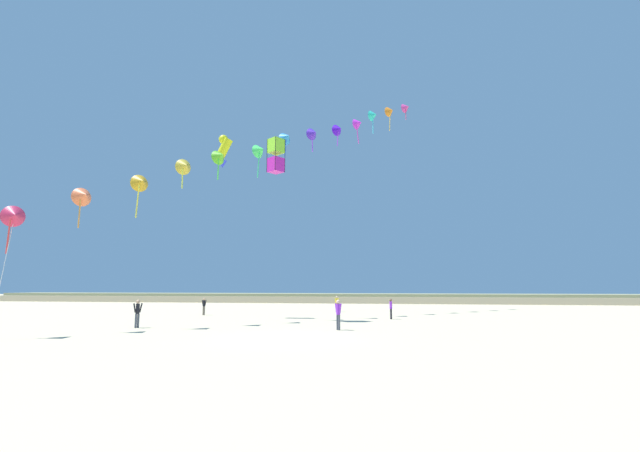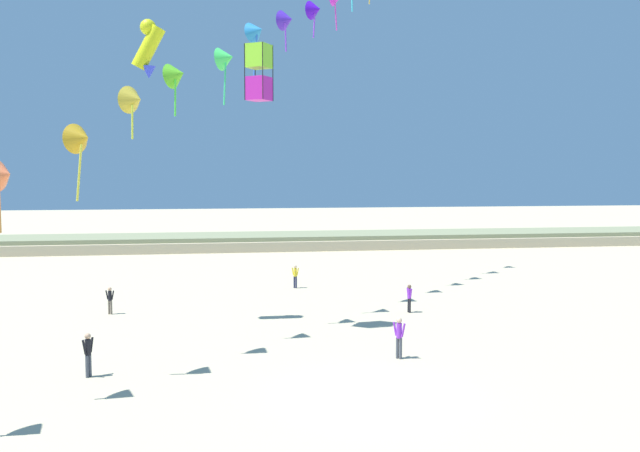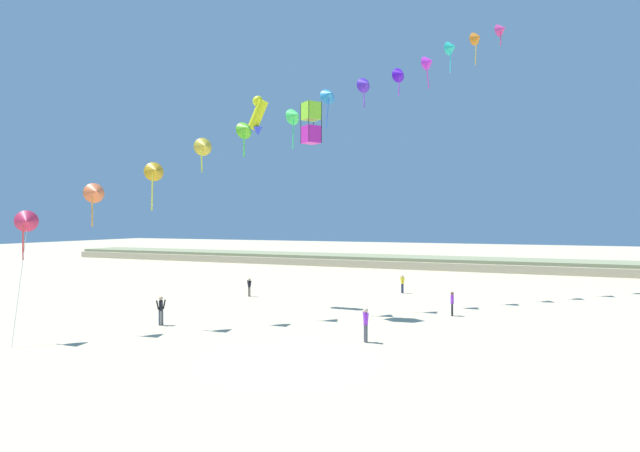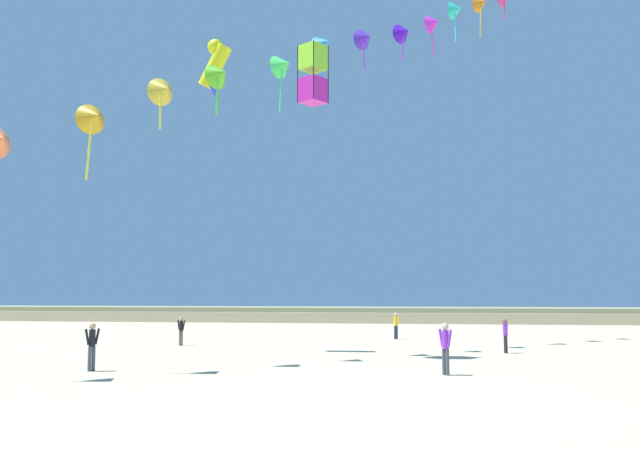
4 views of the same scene
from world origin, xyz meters
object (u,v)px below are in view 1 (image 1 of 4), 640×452
object	(u,v)px
person_near_left	(138,312)
person_near_right	(338,312)
person_far_left	(337,303)
large_kite_low_lead	(276,156)
person_far_right	(391,307)
large_kite_mid_trail	(223,150)
person_mid_center	(204,305)

from	to	relation	value
person_near_left	person_near_right	bearing A→B (deg)	3.29
person_near_right	person_far_left	world-z (taller)	person_near_right
large_kite_low_lead	person_far_right	bearing A→B (deg)	22.25
person_near_left	person_far_left	size ratio (longest dim) A/B	1.08
person_near_left	person_far_right	world-z (taller)	person_near_left
large_kite_mid_trail	person_far_left	bearing A→B (deg)	49.83
person_mid_center	large_kite_mid_trail	size ratio (longest dim) A/B	0.52
person_mid_center	person_near_left	bearing A→B (deg)	-85.20
person_near_left	person_far_left	world-z (taller)	person_near_left
person_mid_center	large_kite_low_lead	xyz separation A→B (m)	(7.86, -5.42, 11.53)
person_mid_center	person_far_right	world-z (taller)	person_far_right
large_kite_low_lead	person_far_left	bearing A→B (deg)	75.89
person_far_right	large_kite_mid_trail	xyz separation A→B (m)	(-13.65, -1.11, 13.00)
person_mid_center	large_kite_mid_trail	xyz separation A→B (m)	(2.61, -3.10, 13.03)
person_far_left	large_kite_low_lead	size ratio (longest dim) A/B	0.60
person_near_left	person_far_right	xyz separation A→B (m)	(15.29, 9.58, -0.08)
large_kite_mid_trail	person_near_right	bearing A→B (deg)	-36.05
person_near_right	person_far_right	distance (m)	9.36
person_mid_center	large_kite_mid_trail	bearing A→B (deg)	-49.93
person_near_left	person_mid_center	world-z (taller)	person_near_left
person_far_left	person_near_left	bearing A→B (deg)	-118.52
person_far_left	large_kite_mid_trail	world-z (taller)	large_kite_mid_trail
large_kite_low_lead	large_kite_mid_trail	world-z (taller)	large_kite_mid_trail
person_mid_center	person_far_right	bearing A→B (deg)	-6.98
person_near_left	person_near_right	world-z (taller)	person_near_right
person_far_right	large_kite_low_lead	distance (m)	14.64
person_near_left	large_kite_mid_trail	world-z (taller)	large_kite_mid_trail
person_far_right	large_kite_low_lead	size ratio (longest dim) A/B	0.60
person_near_right	person_far_right	size ratio (longest dim) A/B	1.12
large_kite_low_lead	large_kite_mid_trail	xyz separation A→B (m)	(-5.25, 2.32, 1.50)
person_near_left	person_far_left	bearing A→B (deg)	61.48
person_far_left	person_far_right	world-z (taller)	person_far_left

